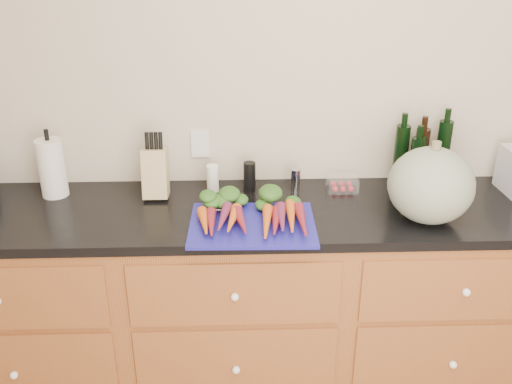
{
  "coord_description": "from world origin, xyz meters",
  "views": [
    {
      "loc": [
        -0.43,
        -0.84,
        2.0
      ],
      "look_at": [
        -0.36,
        1.2,
        1.06
      ],
      "focal_mm": 40.0,
      "sensor_mm": 36.0,
      "label": 1
    }
  ],
  "objects_px": {
    "cutting_board": "(252,225)",
    "squash": "(431,185)",
    "knife_block": "(156,173)",
    "carrots": "(252,211)",
    "tomato_box": "(342,184)",
    "paper_towel": "(52,168)"
  },
  "relations": [
    {
      "from": "cutting_board",
      "to": "squash",
      "type": "bearing_deg",
      "value": 2.64
    },
    {
      "from": "knife_block",
      "to": "squash",
      "type": "bearing_deg",
      "value": -13.56
    },
    {
      "from": "cutting_board",
      "to": "squash",
      "type": "distance_m",
      "value": 0.72
    },
    {
      "from": "cutting_board",
      "to": "carrots",
      "type": "distance_m",
      "value": 0.06
    },
    {
      "from": "carrots",
      "to": "squash",
      "type": "xyz_separation_m",
      "value": [
        0.7,
        -0.02,
        0.11
      ]
    },
    {
      "from": "carrots",
      "to": "knife_block",
      "type": "xyz_separation_m",
      "value": [
        -0.41,
        0.25,
        0.07
      ]
    },
    {
      "from": "knife_block",
      "to": "tomato_box",
      "type": "bearing_deg",
      "value": 2.1
    },
    {
      "from": "knife_block",
      "to": "tomato_box",
      "type": "height_order",
      "value": "knife_block"
    },
    {
      "from": "cutting_board",
      "to": "squash",
      "type": "relative_size",
      "value": 1.46
    },
    {
      "from": "cutting_board",
      "to": "paper_towel",
      "type": "height_order",
      "value": "paper_towel"
    },
    {
      "from": "carrots",
      "to": "squash",
      "type": "relative_size",
      "value": 1.34
    },
    {
      "from": "carrots",
      "to": "knife_block",
      "type": "bearing_deg",
      "value": 148.66
    },
    {
      "from": "squash",
      "to": "paper_towel",
      "type": "bearing_deg",
      "value": 169.52
    },
    {
      "from": "squash",
      "to": "paper_towel",
      "type": "xyz_separation_m",
      "value": [
        -1.56,
        0.29,
        -0.02
      ]
    },
    {
      "from": "cutting_board",
      "to": "carrots",
      "type": "xyz_separation_m",
      "value": [
        -0.0,
        0.05,
        0.03
      ]
    },
    {
      "from": "cutting_board",
      "to": "knife_block",
      "type": "xyz_separation_m",
      "value": [
        -0.41,
        0.3,
        0.1
      ]
    },
    {
      "from": "cutting_board",
      "to": "knife_block",
      "type": "bearing_deg",
      "value": 143.76
    },
    {
      "from": "cutting_board",
      "to": "knife_block",
      "type": "relative_size",
      "value": 2.32
    },
    {
      "from": "paper_towel",
      "to": "knife_block",
      "type": "relative_size",
      "value": 1.21
    },
    {
      "from": "knife_block",
      "to": "tomato_box",
      "type": "xyz_separation_m",
      "value": [
        0.82,
        0.03,
        -0.07
      ]
    },
    {
      "from": "cutting_board",
      "to": "paper_towel",
      "type": "bearing_deg",
      "value": 159.47
    },
    {
      "from": "squash",
      "to": "paper_towel",
      "type": "distance_m",
      "value": 1.58
    }
  ]
}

